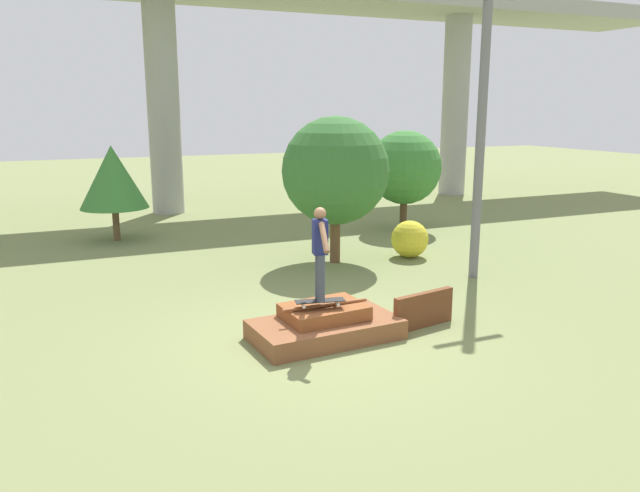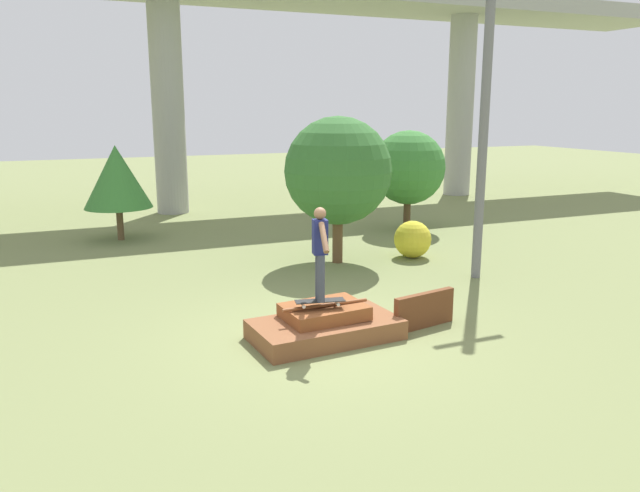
{
  "view_description": "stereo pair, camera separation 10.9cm",
  "coord_description": "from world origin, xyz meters",
  "views": [
    {
      "loc": [
        -3.94,
        -8.69,
        3.67
      ],
      "look_at": [
        -0.12,
        -0.07,
        1.57
      ],
      "focal_mm": 35.0,
      "sensor_mm": 36.0,
      "label": 1
    },
    {
      "loc": [
        -3.84,
        -8.74,
        3.67
      ],
      "look_at": [
        -0.12,
        -0.07,
        1.57
      ],
      "focal_mm": 35.0,
      "sensor_mm": 36.0,
      "label": 2
    }
  ],
  "objects": [
    {
      "name": "bush_yellow_flowering",
      "position": [
        4.24,
        4.28,
        0.46
      ],
      "size": [
        0.93,
        0.93,
        0.93
      ],
      "color": "gold",
      "rests_on": "ground_plane"
    },
    {
      "name": "tree_behind_right",
      "position": [
        2.32,
        4.57,
        2.21
      ],
      "size": [
        2.54,
        2.54,
        3.48
      ],
      "color": "brown",
      "rests_on": "ground_plane"
    },
    {
      "name": "tree_mid_back",
      "position": [
        -2.22,
        9.37,
        1.78
      ],
      "size": [
        1.87,
        1.87,
        2.66
      ],
      "color": "brown",
      "rests_on": "ground_plane"
    },
    {
      "name": "highway_overpass",
      "position": [
        0.0,
        13.54,
        6.84
      ],
      "size": [
        44.0,
        4.01,
        7.94
      ],
      "color": "#9E9E99",
      "rests_on": "ground_plane"
    },
    {
      "name": "skateboard",
      "position": [
        -0.12,
        -0.07,
        0.67
      ],
      "size": [
        0.82,
        0.37,
        0.09
      ],
      "color": "black",
      "rests_on": "scrap_pile"
    },
    {
      "name": "skater",
      "position": [
        -0.12,
        -0.07,
        1.53
      ],
      "size": [
        0.3,
        1.04,
        1.49
      ],
      "color": "#383D4C",
      "rests_on": "skateboard"
    },
    {
      "name": "tree_behind_left",
      "position": [
        5.98,
        7.46,
        1.9
      ],
      "size": [
        2.21,
        2.21,
        3.01
      ],
      "color": "#4C3823",
      "rests_on": "ground_plane"
    },
    {
      "name": "utility_pole",
      "position": [
        4.56,
        2.14,
        3.39
      ],
      "size": [
        1.3,
        0.2,
        6.53
      ],
      "color": "slate",
      "rests_on": "ground_plane"
    },
    {
      "name": "ground_plane",
      "position": [
        0.0,
        0.0,
        0.0
      ],
      "size": [
        80.0,
        80.0,
        0.0
      ],
      "primitive_type": "plane",
      "color": "olive"
    },
    {
      "name": "scrap_pile",
      "position": [
        0.0,
        0.02,
        0.22
      ],
      "size": [
        2.43,
        1.41,
        0.6
      ],
      "color": "brown",
      "rests_on": "ground_plane"
    },
    {
      "name": "scrap_plank_loose",
      "position": [
        1.76,
        -0.16,
        0.3
      ],
      "size": [
        1.26,
        0.36,
        0.61
      ],
      "color": "brown",
      "rests_on": "ground_plane"
    }
  ]
}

